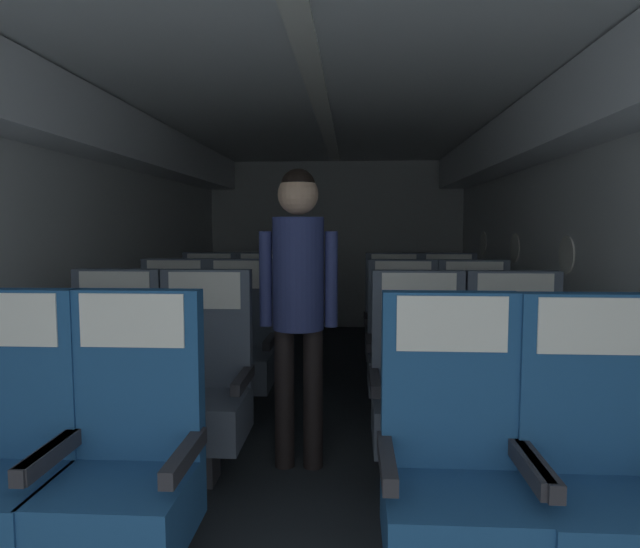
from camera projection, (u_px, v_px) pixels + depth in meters
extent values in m
cube|color=#23282D|center=(320.00, 420.00, 3.90)|extent=(3.59, 7.52, 0.02)
cube|color=silver|center=(80.00, 260.00, 3.90)|extent=(0.08, 7.12, 2.22)
cube|color=silver|center=(573.00, 262.00, 3.70)|extent=(0.08, 7.12, 2.22)
cube|color=silver|center=(320.00, 95.00, 3.71)|extent=(3.47, 7.12, 0.06)
cube|color=#B6BBBB|center=(336.00, 244.00, 7.36)|extent=(3.47, 0.06, 2.22)
cube|color=silver|center=(104.00, 131.00, 3.81)|extent=(0.34, 6.84, 0.36)
cube|color=silver|center=(546.00, 126.00, 3.64)|extent=(0.34, 6.84, 0.36)
cube|color=white|center=(320.00, 101.00, 3.71)|extent=(0.12, 6.41, 0.02)
cylinder|color=white|center=(566.00, 255.00, 3.70)|extent=(0.01, 0.26, 0.26)
cylinder|color=white|center=(515.00, 248.00, 4.88)|extent=(0.01, 0.26, 0.26)
cylinder|color=white|center=(483.00, 244.00, 6.06)|extent=(0.01, 0.26, 0.26)
cube|color=navy|center=(16.00, 373.00, 2.13)|extent=(0.49, 0.09, 0.65)
cube|color=#28282D|center=(50.00, 454.00, 1.94)|extent=(0.05, 0.40, 0.06)
cube|color=silver|center=(6.00, 320.00, 2.06)|extent=(0.39, 0.01, 0.20)
cube|color=navy|center=(120.00, 511.00, 1.95)|extent=(0.49, 0.48, 0.23)
cube|color=navy|center=(138.00, 374.00, 2.11)|extent=(0.49, 0.09, 0.65)
cube|color=#28282D|center=(185.00, 456.00, 1.92)|extent=(0.05, 0.40, 0.06)
cube|color=#28282D|center=(53.00, 453.00, 1.95)|extent=(0.05, 0.40, 0.06)
cube|color=silver|center=(132.00, 321.00, 2.04)|extent=(0.39, 0.01, 0.20)
cube|color=navy|center=(606.00, 529.00, 1.84)|extent=(0.49, 0.48, 0.23)
cube|color=navy|center=(587.00, 382.00, 1.99)|extent=(0.49, 0.09, 0.65)
cube|color=#28282D|center=(536.00, 467.00, 1.83)|extent=(0.05, 0.40, 0.06)
cube|color=silver|center=(595.00, 326.00, 1.93)|extent=(0.39, 0.01, 0.20)
cube|color=navy|center=(456.00, 522.00, 1.88)|extent=(0.49, 0.48, 0.23)
cube|color=navy|center=(449.00, 379.00, 2.04)|extent=(0.49, 0.09, 0.65)
cube|color=#28282D|center=(528.00, 465.00, 1.85)|extent=(0.05, 0.40, 0.06)
cube|color=#28282D|center=(387.00, 461.00, 1.88)|extent=(0.05, 0.40, 0.06)
cube|color=silver|center=(452.00, 324.00, 1.97)|extent=(0.39, 0.01, 0.20)
cube|color=#38383D|center=(108.00, 457.00, 2.96)|extent=(0.18, 0.17, 0.23)
cube|color=#4C5666|center=(106.00, 415.00, 2.94)|extent=(0.49, 0.48, 0.23)
cube|color=#4C5666|center=(119.00, 327.00, 3.10)|extent=(0.49, 0.09, 0.65)
cube|color=#28282D|center=(149.00, 378.00, 2.91)|extent=(0.05, 0.40, 0.06)
cube|color=#28282D|center=(62.00, 376.00, 2.94)|extent=(0.05, 0.40, 0.06)
cube|color=silver|center=(114.00, 290.00, 3.03)|extent=(0.39, 0.01, 0.20)
cube|color=#38383D|center=(200.00, 460.00, 2.93)|extent=(0.18, 0.17, 0.23)
cube|color=#4C5666|center=(199.00, 417.00, 2.91)|extent=(0.49, 0.48, 0.23)
cube|color=#4C5666|center=(207.00, 328.00, 3.06)|extent=(0.49, 0.09, 0.65)
cube|color=#28282D|center=(243.00, 380.00, 2.87)|extent=(0.05, 0.40, 0.06)
cube|color=#28282D|center=(154.00, 378.00, 2.90)|extent=(0.05, 0.40, 0.06)
cube|color=silver|center=(204.00, 290.00, 3.00)|extent=(0.39, 0.01, 0.20)
cube|color=#38383D|center=(519.00, 468.00, 2.83)|extent=(0.18, 0.17, 0.23)
cube|color=#4C5666|center=(520.00, 424.00, 2.81)|extent=(0.49, 0.48, 0.23)
cube|color=#4C5666|center=(512.00, 331.00, 2.97)|extent=(0.49, 0.09, 0.65)
cube|color=#28282D|center=(569.00, 385.00, 2.78)|extent=(0.05, 0.40, 0.06)
cube|color=#28282D|center=(474.00, 383.00, 2.81)|extent=(0.05, 0.40, 0.06)
cube|color=silver|center=(515.00, 292.00, 2.91)|extent=(0.39, 0.01, 0.20)
cube|color=#38383D|center=(420.00, 465.00, 2.87)|extent=(0.18, 0.17, 0.23)
cube|color=#4C5666|center=(420.00, 421.00, 2.85)|extent=(0.49, 0.48, 0.23)
cube|color=#4C5666|center=(417.00, 330.00, 3.00)|extent=(0.49, 0.09, 0.65)
cube|color=#28282D|center=(468.00, 383.00, 2.82)|extent=(0.05, 0.40, 0.06)
cube|color=#28282D|center=(375.00, 381.00, 2.84)|extent=(0.05, 0.40, 0.06)
cube|color=silver|center=(419.00, 292.00, 2.94)|extent=(0.39, 0.01, 0.20)
cube|color=#38383D|center=(170.00, 400.00, 3.93)|extent=(0.18, 0.17, 0.23)
cube|color=#4C5666|center=(169.00, 368.00, 3.91)|extent=(0.49, 0.48, 0.23)
cube|color=#4C5666|center=(177.00, 303.00, 4.07)|extent=(0.49, 0.09, 0.65)
cube|color=#28282D|center=(201.00, 340.00, 3.88)|extent=(0.05, 0.40, 0.06)
cube|color=#28282D|center=(136.00, 339.00, 3.91)|extent=(0.05, 0.40, 0.06)
cube|color=silver|center=(174.00, 274.00, 4.00)|extent=(0.39, 0.01, 0.20)
cube|color=#38383D|center=(238.00, 402.00, 3.90)|extent=(0.18, 0.17, 0.23)
cube|color=#4C5666|center=(237.00, 369.00, 3.88)|extent=(0.49, 0.48, 0.23)
cube|color=#4C5666|center=(242.00, 303.00, 4.04)|extent=(0.49, 0.09, 0.65)
cube|color=#28282D|center=(271.00, 341.00, 3.85)|extent=(0.05, 0.40, 0.06)
cube|color=#28282D|center=(204.00, 340.00, 3.88)|extent=(0.05, 0.40, 0.06)
cube|color=silver|center=(241.00, 275.00, 3.97)|extent=(0.39, 0.01, 0.20)
cube|color=#38383D|center=(476.00, 407.00, 3.79)|extent=(0.18, 0.17, 0.23)
cube|color=#4C5666|center=(477.00, 373.00, 3.77)|extent=(0.49, 0.48, 0.23)
cube|color=#4C5666|center=(472.00, 305.00, 3.93)|extent=(0.49, 0.09, 0.65)
cube|color=#28282D|center=(513.00, 344.00, 3.74)|extent=(0.05, 0.40, 0.06)
cube|color=#28282D|center=(442.00, 343.00, 3.77)|extent=(0.05, 0.40, 0.06)
cube|color=silver|center=(474.00, 276.00, 3.86)|extent=(0.39, 0.01, 0.20)
cube|color=#38383D|center=(403.00, 405.00, 3.83)|extent=(0.18, 0.17, 0.23)
cube|color=#4C5666|center=(404.00, 372.00, 3.81)|extent=(0.49, 0.48, 0.23)
cube|color=#4C5666|center=(402.00, 305.00, 3.97)|extent=(0.49, 0.09, 0.65)
cube|color=#28282D|center=(439.00, 343.00, 3.78)|extent=(0.05, 0.40, 0.06)
cube|color=#28282D|center=(370.00, 342.00, 3.81)|extent=(0.05, 0.40, 0.06)
cube|color=silver|center=(403.00, 275.00, 3.90)|extent=(0.39, 0.01, 0.20)
cube|color=#38383D|center=(206.00, 366.00, 4.90)|extent=(0.18, 0.17, 0.23)
cube|color=#4C5666|center=(206.00, 340.00, 4.88)|extent=(0.49, 0.48, 0.23)
cube|color=#4C5666|center=(211.00, 288.00, 5.03)|extent=(0.49, 0.09, 0.65)
cube|color=#28282D|center=(232.00, 317.00, 4.84)|extent=(0.05, 0.40, 0.06)
cube|color=#28282D|center=(179.00, 317.00, 4.87)|extent=(0.05, 0.40, 0.06)
cube|color=silver|center=(209.00, 265.00, 4.97)|extent=(0.39, 0.01, 0.20)
cube|color=#38383D|center=(261.00, 366.00, 4.88)|extent=(0.18, 0.17, 0.23)
cube|color=#4C5666|center=(260.00, 340.00, 4.86)|extent=(0.49, 0.48, 0.23)
cube|color=#4C5666|center=(264.00, 288.00, 5.02)|extent=(0.49, 0.09, 0.65)
cube|color=#28282D|center=(287.00, 317.00, 4.83)|extent=(0.05, 0.40, 0.06)
cube|color=#28282D|center=(234.00, 317.00, 4.86)|extent=(0.05, 0.40, 0.06)
cube|color=silver|center=(263.00, 265.00, 4.95)|extent=(0.39, 0.01, 0.20)
cube|color=#38383D|center=(450.00, 369.00, 4.77)|extent=(0.18, 0.17, 0.23)
cube|color=#4C5666|center=(450.00, 343.00, 4.75)|extent=(0.49, 0.48, 0.23)
cube|color=#4C5666|center=(447.00, 289.00, 4.91)|extent=(0.49, 0.09, 0.65)
cube|color=#28282D|center=(479.00, 319.00, 4.72)|extent=(0.05, 0.40, 0.06)
cube|color=#28282D|center=(423.00, 319.00, 4.75)|extent=(0.05, 0.40, 0.06)
cube|color=silver|center=(449.00, 266.00, 4.84)|extent=(0.39, 0.01, 0.20)
cube|color=#38383D|center=(394.00, 369.00, 4.79)|extent=(0.18, 0.17, 0.23)
cube|color=#4C5666|center=(394.00, 343.00, 4.77)|extent=(0.49, 0.48, 0.23)
cube|color=#4C5666|center=(393.00, 289.00, 4.92)|extent=(0.49, 0.09, 0.65)
cube|color=#28282D|center=(422.00, 319.00, 4.74)|extent=(0.05, 0.40, 0.06)
cube|color=#28282D|center=(367.00, 319.00, 4.76)|extent=(0.05, 0.40, 0.06)
cube|color=silver|center=(394.00, 266.00, 4.86)|extent=(0.39, 0.01, 0.20)
cylinder|color=black|center=(284.00, 398.00, 3.09)|extent=(0.11, 0.11, 0.78)
cylinder|color=black|center=(313.00, 398.00, 3.09)|extent=(0.11, 0.11, 0.78)
cylinder|color=navy|center=(298.00, 273.00, 3.03)|extent=(0.28, 0.28, 0.61)
cylinder|color=navy|center=(266.00, 279.00, 3.04)|extent=(0.07, 0.07, 0.52)
cylinder|color=navy|center=(331.00, 279.00, 3.02)|extent=(0.07, 0.07, 0.52)
sphere|color=tan|center=(298.00, 194.00, 2.99)|extent=(0.22, 0.22, 0.22)
sphere|color=black|center=(298.00, 186.00, 2.99)|extent=(0.19, 0.19, 0.19)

